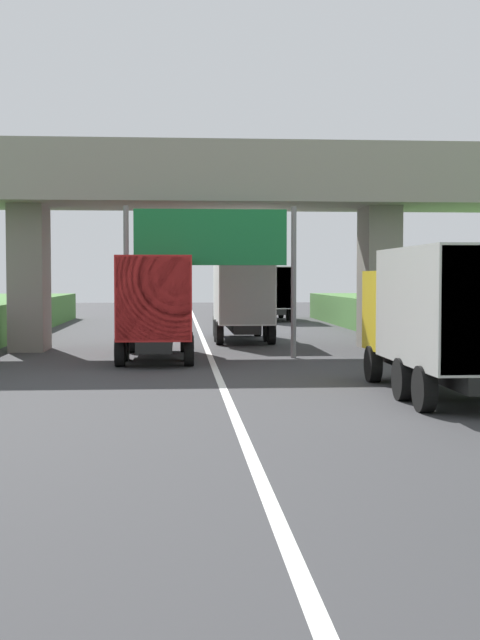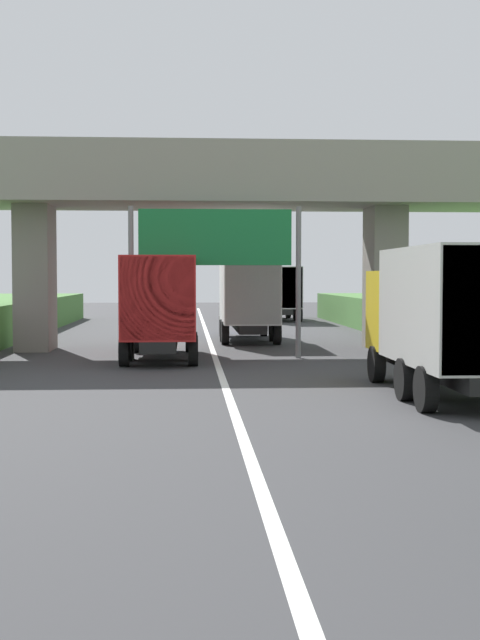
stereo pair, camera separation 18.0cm
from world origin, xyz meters
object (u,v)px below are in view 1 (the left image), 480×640
overhead_highway_sign (211,247)px  truck_blue (241,296)px  truck_red (156,302)px  truck_yellow (442,314)px  truck_black (271,290)px

overhead_highway_sign → truck_blue: overhead_highway_sign is taller
overhead_highway_sign → truck_blue: 8.57m
overhead_highway_sign → truck_red: overhead_highway_sign is taller
truck_yellow → truck_black: size_ratio=1.00×
truck_red → truck_black: 27.01m
truck_blue → truck_red: (-3.51, -8.41, 0.00)m
truck_blue → truck_black: 18.04m
truck_red → truck_black: size_ratio=1.00×
truck_red → truck_black: (6.77, 26.15, 0.00)m
truck_yellow → truck_blue: 18.27m
overhead_highway_sign → truck_yellow: bearing=-62.9°
truck_yellow → truck_red: same height
truck_yellow → truck_red: (-6.84, 9.56, 0.00)m
overhead_highway_sign → truck_black: bearing=79.3°
overhead_highway_sign → truck_blue: (1.67, 8.19, -1.88)m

